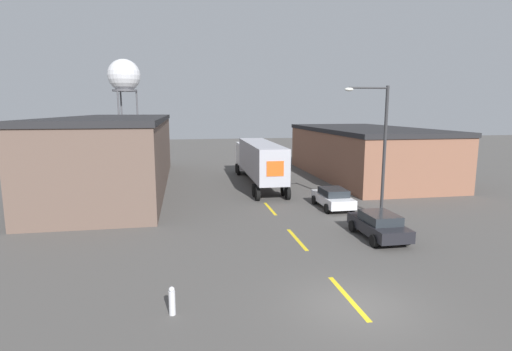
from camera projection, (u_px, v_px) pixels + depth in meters
name	position (u px, v px, depth m)	size (l,w,h in m)	color
ground_plane	(356.00, 307.00, 13.86)	(160.00, 160.00, 0.00)	#4C4947
road_centerline	(297.00, 239.00, 21.03)	(0.20, 16.88, 0.01)	yellow
warehouse_left	(117.00, 152.00, 34.62)	(8.29, 26.05, 6.14)	brown
warehouse_right	(364.00, 152.00, 40.09)	(9.66, 20.15, 4.96)	brown
semi_truck	(258.00, 159.00, 36.17)	(2.83, 15.27, 3.91)	silver
parked_car_right_mid	(333.00, 198.00, 27.56)	(1.98, 4.15, 1.39)	silver
parked_car_right_near	(379.00, 225.00, 21.11)	(1.98, 4.15, 1.39)	black
water_tower	(124.00, 77.00, 66.11)	(5.32, 5.32, 14.95)	#47474C
street_lamp	(380.00, 141.00, 24.92)	(2.90, 0.32, 8.21)	#2D2D30
fire_hydrant	(172.00, 301.00, 13.26)	(0.22, 0.22, 0.99)	silver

